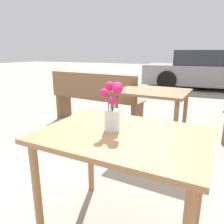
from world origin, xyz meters
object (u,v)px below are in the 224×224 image
table_front (123,148)px  table_back (152,100)px  flower_vase (112,110)px  parked_car (212,71)px  bench_near (94,97)px

table_front → table_back: 1.44m
flower_vase → table_front: bearing=-6.9°
parked_car → table_back: bearing=-96.2°
flower_vase → table_back: 1.44m
table_front → table_back: table_back is taller
parked_car → bench_near: bearing=-109.1°
bench_near → parked_car: size_ratio=0.38×
parked_car → flower_vase: bearing=-93.8°
flower_vase → table_back: flower_vase is taller
table_back → parked_car: (0.57, 5.27, -0.02)m
flower_vase → bench_near: size_ratio=0.18×
flower_vase → bench_near: 2.28m
flower_vase → parked_car: parked_car is taller
table_back → table_front: bearing=-82.1°
table_back → parked_car: parked_car is taller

